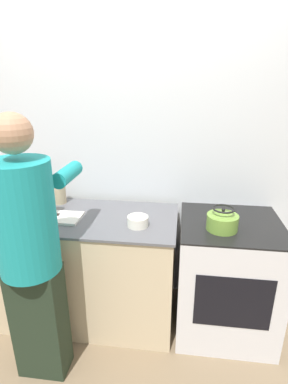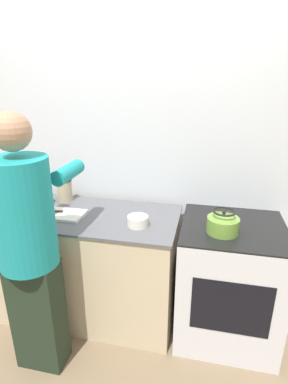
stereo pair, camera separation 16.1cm
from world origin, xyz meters
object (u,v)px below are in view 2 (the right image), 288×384
object	(u,v)px
oven	(228,281)
knife	(66,212)
person	(29,244)
cutting_board	(61,214)
canister_jar	(65,190)
kettle	(223,223)
bowl_prep	(138,221)

from	to	relation	value
oven	knife	bearing A→B (deg)	-177.66
oven	person	size ratio (longest dim) A/B	0.53
oven	person	xyz separation A→B (m)	(-1.22, -0.54, 0.47)
person	cutting_board	size ratio (longest dim) A/B	4.92
knife	canister_jar	distance (m)	0.31
oven	kettle	world-z (taller)	kettle
person	kettle	world-z (taller)	person
oven	canister_jar	distance (m)	1.48
bowl_prep	canister_jar	world-z (taller)	canister_jar
person	canister_jar	distance (m)	0.78
person	kettle	distance (m)	1.22
oven	canister_jar	world-z (taller)	canister_jar
oven	cutting_board	bearing A→B (deg)	-176.52
oven	knife	size ratio (longest dim) A/B	4.61
cutting_board	canister_jar	size ratio (longest dim) A/B	1.89
knife	canister_jar	size ratio (longest dim) A/B	1.07
person	knife	size ratio (longest dim) A/B	8.69
cutting_board	knife	world-z (taller)	knife
knife	canister_jar	bearing A→B (deg)	105.79
oven	person	distance (m)	1.42
knife	bowl_prep	world-z (taller)	bowl_prep
person	oven	bearing A→B (deg)	24.02
cutting_board	oven	bearing A→B (deg)	3.48
oven	knife	xyz separation A→B (m)	(-1.23, -0.05, 0.46)
kettle	person	bearing A→B (deg)	-159.06
person	knife	bearing A→B (deg)	90.94
oven	bowl_prep	size ratio (longest dim) A/B	6.19
person	knife	xyz separation A→B (m)	(-0.01, 0.49, -0.01)
oven	cutting_board	world-z (taller)	cutting_board
cutting_board	canister_jar	xyz separation A→B (m)	(-0.11, 0.29, 0.08)
knife	canister_jar	world-z (taller)	canister_jar
bowl_prep	person	bearing A→B (deg)	-143.26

